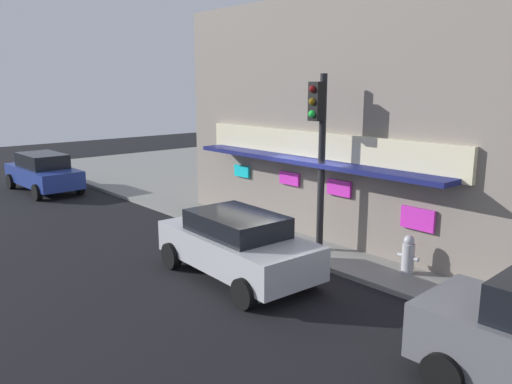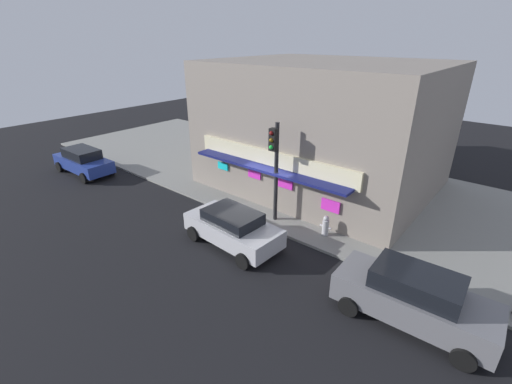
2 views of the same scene
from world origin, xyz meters
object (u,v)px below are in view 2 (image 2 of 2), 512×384
trash_can (263,191)px  parked_car_blue (83,161)px  fire_hydrant (326,226)px  parked_car_grey (413,297)px  traffic_light (275,160)px  parked_car_silver (233,227)px

trash_can → parked_car_blue: (-11.10, -4.10, 0.31)m
parked_car_blue → fire_hydrant: bearing=10.5°
parked_car_blue → parked_car_grey: size_ratio=0.98×
parked_car_blue → trash_can: bearing=20.3°
traffic_light → parked_car_silver: 3.41m
traffic_light → parked_car_grey: size_ratio=1.00×
traffic_light → parked_car_blue: traffic_light is taller
fire_hydrant → parked_car_silver: 3.95m
traffic_light → fire_hydrant: size_ratio=5.01×
trash_can → parked_car_blue: size_ratio=0.17×
parked_car_silver → parked_car_grey: 7.05m
fire_hydrant → parked_car_blue: parked_car_blue is taller
fire_hydrant → parked_car_silver: size_ratio=0.21×
parked_car_grey → parked_car_blue: bearing=-179.4°
traffic_light → parked_car_blue: 13.39m
parked_car_silver → parked_car_blue: (-12.79, 0.04, 0.02)m
parked_car_silver → parked_car_blue: size_ratio=0.95×
parked_car_blue → traffic_light: bearing=11.0°
traffic_light → trash_can: traffic_light is taller
parked_car_grey → parked_car_silver: bearing=-177.8°
traffic_light → parked_car_grey: traffic_light is taller
parked_car_silver → fire_hydrant: bearing=47.3°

